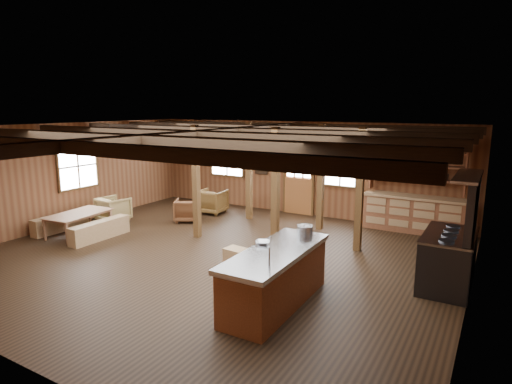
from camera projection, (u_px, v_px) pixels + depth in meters
room at (212, 194)px, 9.08m from camera, size 10.04×9.04×2.84m
ceiling_joists at (216, 133)px, 8.99m from camera, size 9.80×8.82×0.18m
timber_posts at (278, 182)px, 10.59m from camera, size 3.95×2.35×2.80m
back_door at (299, 185)px, 12.96m from camera, size 1.02×0.08×2.15m
window_back_left at (227, 157)px, 14.11m from camera, size 1.32×0.06×1.32m
window_back_right at (341, 165)px, 12.19m from camera, size 1.02×0.06×1.32m
window_left at (78, 166)px, 11.91m from camera, size 0.14×1.24×1.32m
notice_boards at (256, 158)px, 13.56m from camera, size 1.08×0.03×0.90m
back_counter at (413, 209)px, 11.13m from camera, size 2.55×0.60×2.45m
pendant_lamps at (162, 146)px, 10.87m from camera, size 1.86×2.36×0.66m
pot_rack at (376, 162)px, 7.36m from camera, size 0.41×3.00×0.45m
kitchen_island at (276, 277)px, 7.00m from camera, size 0.90×2.51×1.20m
step_stool at (236, 259)px, 8.59m from camera, size 0.53×0.40×0.44m
commercial_range at (451, 252)px, 7.68m from camera, size 0.86×1.68×2.08m
dining_table at (80, 224)px, 10.91m from camera, size 1.06×1.70×0.57m
bench_wall at (62, 222)px, 11.29m from camera, size 0.30×1.61×0.44m
bench_aisle at (100, 230)px, 10.56m from camera, size 0.31×1.65×0.45m
armchair_a at (188, 210)px, 12.21m from camera, size 0.95×0.95×0.64m
armchair_b at (212, 201)px, 13.14m from camera, size 0.86×0.88×0.73m
armchair_c at (114, 209)px, 12.20m from camera, size 0.83×0.85×0.70m
counter_pot at (305, 230)px, 7.71m from camera, size 0.29×0.29×0.18m
bowl at (263, 243)px, 7.21m from camera, size 0.32×0.32×0.06m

